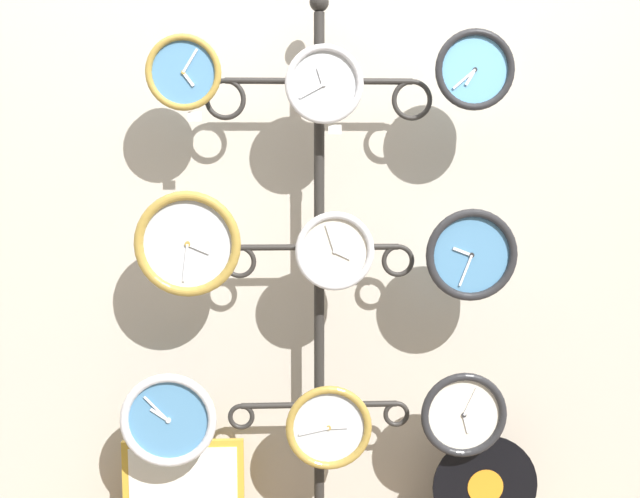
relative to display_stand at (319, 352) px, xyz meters
The scene contains 15 objects.
shop_wall 0.73m from the display_stand, 90.00° to the left, with size 4.40×0.04×2.80m.
display_stand is the anchor object (origin of this frame).
clock_top_left 0.98m from the display_stand, 169.01° to the right, with size 0.23×0.04×0.23m.
clock_top_center 0.86m from the display_stand, 82.10° to the right, with size 0.24×0.04×0.24m.
clock_top_right 1.01m from the display_stand, 10.73° to the right, with size 0.25×0.04×0.25m.
clock_middle_left 0.56m from the display_stand, 168.36° to the right, with size 0.33×0.04×0.33m.
clock_middle_center 0.36m from the display_stand, 68.18° to the right, with size 0.24×0.04×0.24m.
clock_middle_right 0.58m from the display_stand, 10.57° to the right, with size 0.29×0.04×0.29m.
clock_bottom_left 0.52m from the display_stand, 167.24° to the right, with size 0.30×0.04×0.30m.
clock_bottom_center 0.24m from the display_stand, 74.38° to the right, with size 0.27×0.04×0.27m.
clock_bottom_right 0.50m from the display_stand, 11.56° to the right, with size 0.28×0.04×0.28m.
vinyl_record 0.71m from the display_stand, ahead, with size 0.35×0.01×0.35m.
picture_frame 0.64m from the display_stand, behind, with size 0.40×0.02×0.34m.
price_tag_upper 0.85m from the display_stand, 167.80° to the right, with size 0.04×0.00×0.03m.
price_tag_mid 0.72m from the display_stand, 61.96° to the right, with size 0.04×0.00×0.03m.
Camera 1 is at (-0.12, -1.97, 1.31)m, focal length 42.00 mm.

